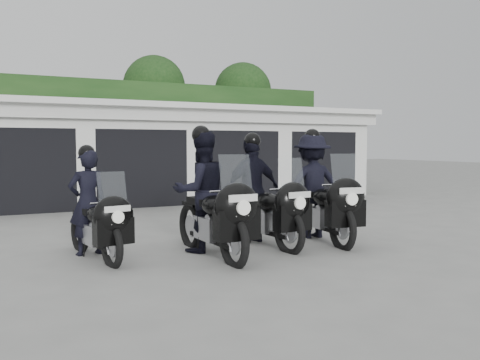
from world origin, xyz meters
name	(u,v)px	position (x,y,z in m)	size (l,w,h in m)	color
ground	(225,240)	(0.00, 0.00, 0.00)	(80.00, 80.00, 0.00)	gray
garage_block	(121,155)	(0.00, 8.06, 1.42)	(16.40, 6.80, 2.96)	silver
background_vegetation	(101,120)	(0.37, 12.92, 2.77)	(20.00, 3.90, 5.80)	#143312
police_bike_a	(94,212)	(-2.45, -0.45, 0.72)	(0.84, 2.09, 1.83)	black
police_bike_b	(207,198)	(-0.76, -0.96, 0.91)	(0.99, 2.47, 2.15)	black
police_bike_c	(258,195)	(0.40, -0.58, 0.87)	(1.17, 2.36, 2.05)	black
police_bike_d	(316,191)	(1.59, -0.67, 0.91)	(1.36, 2.45, 2.14)	black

